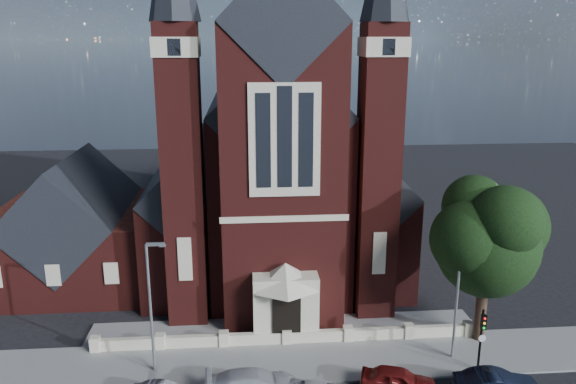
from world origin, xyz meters
The scene contains 12 objects.
ground centered at (0.00, 15.00, 0.00)m, with size 120.00×120.00×0.00m, color black.
pavement_strip centered at (0.00, 4.50, 0.00)m, with size 60.00×5.00×0.12m, color gray.
forecourt_paving centered at (0.00, 8.50, 0.00)m, with size 26.00×3.00×0.14m, color gray.
forecourt_wall centered at (0.00, 6.50, 0.00)m, with size 24.00×0.40×0.90m, color beige.
church centered at (0.00, 22.94, 8.19)m, with size 20.01×34.90×29.20m.
parish_hall centered at (-16.00, 18.00, 4.01)m, with size 12.00×12.20×10.24m.
street_tree centered at (12.60, 5.71, 6.96)m, with size 6.40×6.60×10.70m.
street_lamp_left centered at (-7.91, 4.00, 4.60)m, with size 1.16×0.22×8.09m.
street_lamp_right centered at (10.09, 4.00, 4.60)m, with size 1.16×0.22×8.09m.
traffic_signal centered at (11.00, 2.43, 2.58)m, with size 0.28×0.42×4.00m.
car_silver_b centered at (-2.24, 1.18, 0.75)m, with size 2.10×5.18×1.50m, color #B5B8BD.
car_dark_red centered at (5.77, 0.96, 0.71)m, with size 1.67×4.14×1.41m, color maroon.
Camera 1 is at (-2.52, -25.67, 18.94)m, focal length 35.00 mm.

